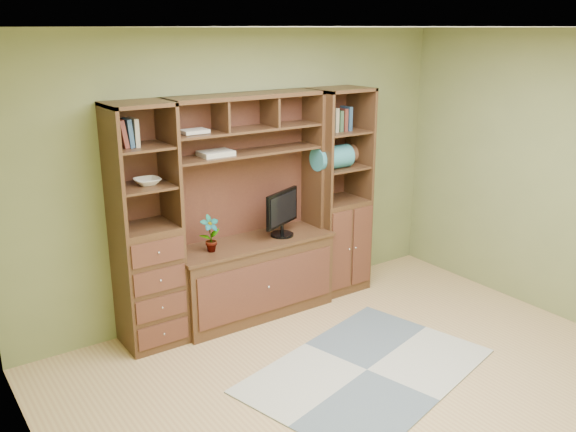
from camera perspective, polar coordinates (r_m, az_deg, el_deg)
room at (r=4.15m, az=10.12°, el=-1.27°), size 4.60×4.10×2.64m
center_hutch at (r=5.50m, az=-3.33°, el=0.58°), size 1.54×0.53×2.05m
left_tower at (r=5.11m, az=-13.17°, el=-1.15°), size 0.50×0.45×2.05m
right_tower at (r=6.10m, az=4.72°, el=2.24°), size 0.55×0.45×2.05m
rug at (r=5.00m, az=7.40°, el=-14.12°), size 2.16×1.70×0.01m
monitor at (r=5.62m, az=-0.57°, el=1.01°), size 0.53×0.39×0.59m
orchid at (r=5.30m, az=-7.28°, el=-1.66°), size 0.17×0.12×0.33m
magazines at (r=5.30m, az=-6.77°, el=5.85°), size 0.28×0.21×0.04m
bowl at (r=5.02m, az=-13.03°, el=3.17°), size 0.21×0.21×0.05m
blanket_teal at (r=5.90m, az=4.16°, el=5.49°), size 0.38×0.22×0.22m
blanket_red at (r=6.17m, az=5.38°, el=5.77°), size 0.32×0.18×0.18m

